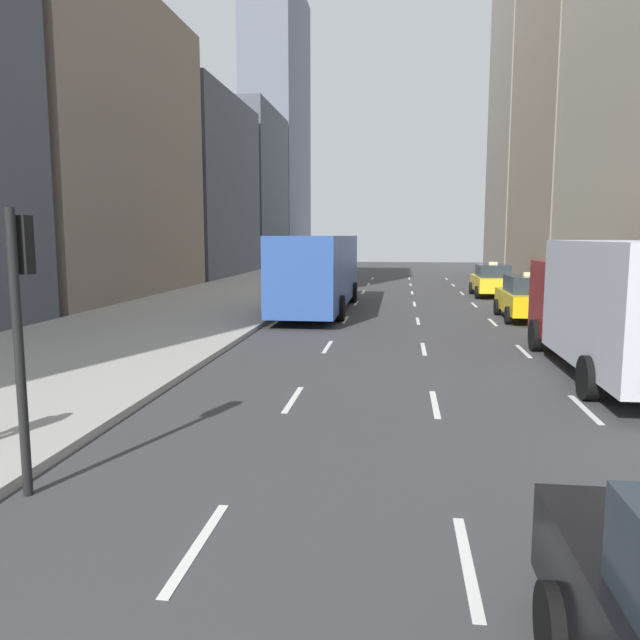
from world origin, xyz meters
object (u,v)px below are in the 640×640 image
object	(u,v)px
traffic_light_pole	(20,306)
taxi_second	(527,297)
taxi_lead	(492,280)
city_bus	(319,270)
box_truck	(617,304)

from	to	relation	value
traffic_light_pole	taxi_second	bearing A→B (deg)	61.76
taxi_lead	taxi_second	size ratio (longest dim) A/B	1.00
taxi_second	traffic_light_pole	size ratio (longest dim) A/B	1.22
city_bus	box_truck	distance (m)	14.57
taxi_second	box_truck	world-z (taller)	box_truck
taxi_lead	traffic_light_pole	bearing A→B (deg)	-109.30
taxi_lead	box_truck	xyz separation A→B (m)	(0.00, -19.48, 0.83)
box_truck	taxi_second	bearing A→B (deg)	90.00
city_bus	box_truck	size ratio (longest dim) A/B	1.38
taxi_lead	taxi_second	bearing A→B (deg)	-90.00
box_truck	traffic_light_pole	world-z (taller)	traffic_light_pole
taxi_lead	taxi_second	world-z (taller)	same
traffic_light_pole	city_bus	bearing A→B (deg)	86.69
taxi_lead	box_truck	distance (m)	19.50
taxi_lead	taxi_second	xyz separation A→B (m)	(0.00, -9.49, 0.00)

